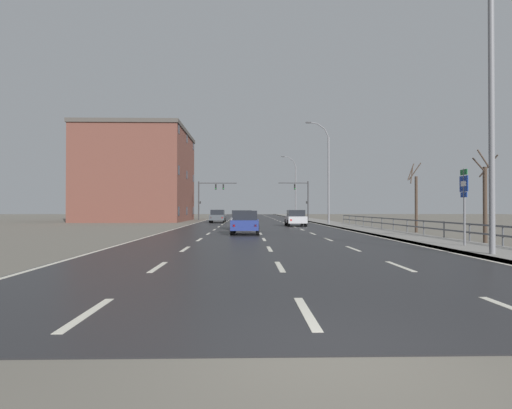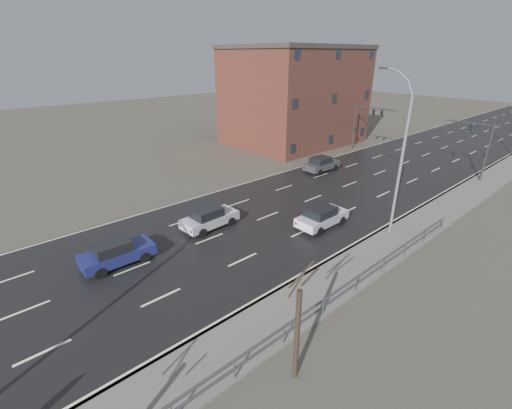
{
  "view_description": "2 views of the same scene",
  "coord_description": "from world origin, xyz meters",
  "px_view_note": "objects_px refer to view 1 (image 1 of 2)",
  "views": [
    {
      "loc": [
        -0.97,
        -4.81,
        1.7
      ],
      "look_at": [
        0.26,
        48.06,
        2.22
      ],
      "focal_mm": 29.7,
      "sensor_mm": 36.0,
      "label": 1
    },
    {
      "loc": [
        17.6,
        17.55,
        11.45
      ],
      "look_at": [
        0.0,
        33.19,
        1.33
      ],
      "focal_mm": 24.61,
      "sensor_mm": 36.0,
      "label": 2
    }
  ],
  "objects_px": {
    "traffic_signal_left": "(209,193)",
    "car_far_left": "(218,216)",
    "highway_sign": "(464,197)",
    "car_mid_centre": "(242,220)",
    "street_lamp_distant": "(295,188)",
    "street_lamp_midground": "(327,174)",
    "street_lamp_foreground": "(487,95)",
    "car_far_right": "(245,222)",
    "car_near_right": "(296,218)",
    "brick_building": "(139,176)",
    "traffic_signal_right": "(303,195)"
  },
  "relations": [
    {
      "from": "street_lamp_distant",
      "to": "car_far_left",
      "type": "xyz_separation_m",
      "value": [
        -11.84,
        -21.68,
        -4.47
      ]
    },
    {
      "from": "traffic_signal_left",
      "to": "car_far_left",
      "type": "relative_size",
      "value": 1.38
    },
    {
      "from": "car_far_right",
      "to": "traffic_signal_right",
      "type": "bearing_deg",
      "value": 77.35
    },
    {
      "from": "car_mid_centre",
      "to": "car_far_right",
      "type": "xyz_separation_m",
      "value": [
        0.33,
        -6.77,
        0.0
      ]
    },
    {
      "from": "street_lamp_midground",
      "to": "car_far_right",
      "type": "bearing_deg",
      "value": -118.36
    },
    {
      "from": "highway_sign",
      "to": "car_far_left",
      "type": "xyz_separation_m",
      "value": [
        -12.8,
        33.23,
        -1.39
      ]
    },
    {
      "from": "traffic_signal_right",
      "to": "traffic_signal_left",
      "type": "xyz_separation_m",
      "value": [
        -13.59,
        1.59,
        0.29
      ]
    },
    {
      "from": "street_lamp_midground",
      "to": "street_lamp_distant",
      "type": "distance_m",
      "value": 29.15
    },
    {
      "from": "car_far_left",
      "to": "highway_sign",
      "type": "bearing_deg",
      "value": -68.49
    },
    {
      "from": "highway_sign",
      "to": "street_lamp_distant",
      "type": "bearing_deg",
      "value": 91.0
    },
    {
      "from": "highway_sign",
      "to": "traffic_signal_left",
      "type": "relative_size",
      "value": 0.6
    },
    {
      "from": "car_far_left",
      "to": "street_lamp_foreground",
      "type": "bearing_deg",
      "value": -71.61
    },
    {
      "from": "street_lamp_foreground",
      "to": "street_lamp_midground",
      "type": "bearing_deg",
      "value": 90.02
    },
    {
      "from": "highway_sign",
      "to": "traffic_signal_right",
      "type": "height_order",
      "value": "traffic_signal_right"
    },
    {
      "from": "highway_sign",
      "to": "car_near_right",
      "type": "distance_m",
      "value": 23.44
    },
    {
      "from": "street_lamp_midground",
      "to": "traffic_signal_right",
      "type": "relative_size",
      "value": 1.91
    },
    {
      "from": "highway_sign",
      "to": "traffic_signal_right",
      "type": "xyz_separation_m",
      "value": [
        -1.26,
        42.37,
        1.49
      ]
    },
    {
      "from": "street_lamp_foreground",
      "to": "brick_building",
      "type": "bearing_deg",
      "value": 117.62
    },
    {
      "from": "street_lamp_midground",
      "to": "street_lamp_distant",
      "type": "relative_size",
      "value": 1.0
    },
    {
      "from": "street_lamp_midground",
      "to": "highway_sign",
      "type": "xyz_separation_m",
      "value": [
        0.94,
        -25.76,
        -3.08
      ]
    },
    {
      "from": "street_lamp_distant",
      "to": "street_lamp_foreground",
      "type": "bearing_deg",
      "value": -89.98
    },
    {
      "from": "street_lamp_distant",
      "to": "car_far_left",
      "type": "height_order",
      "value": "street_lamp_distant"
    },
    {
      "from": "highway_sign",
      "to": "traffic_signal_left",
      "type": "xyz_separation_m",
      "value": [
        -14.85,
        43.96,
        1.78
      ]
    },
    {
      "from": "highway_sign",
      "to": "car_mid_centre",
      "type": "relative_size",
      "value": 0.82
    },
    {
      "from": "traffic_signal_left",
      "to": "car_far_right",
      "type": "relative_size",
      "value": 1.37
    },
    {
      "from": "street_lamp_foreground",
      "to": "traffic_signal_left",
      "type": "relative_size",
      "value": 2.03
    },
    {
      "from": "car_far_left",
      "to": "traffic_signal_left",
      "type": "bearing_deg",
      "value": 101.27
    },
    {
      "from": "traffic_signal_left",
      "to": "car_far_right",
      "type": "bearing_deg",
      "value": -80.89
    },
    {
      "from": "highway_sign",
      "to": "car_mid_centre",
      "type": "height_order",
      "value": "highway_sign"
    },
    {
      "from": "street_lamp_foreground",
      "to": "street_lamp_midground",
      "type": "xyz_separation_m",
      "value": [
        -0.01,
        29.15,
        -0.4
      ]
    },
    {
      "from": "street_lamp_foreground",
      "to": "car_far_left",
      "type": "height_order",
      "value": "street_lamp_foreground"
    },
    {
      "from": "street_lamp_midground",
      "to": "traffic_signal_right",
      "type": "distance_m",
      "value": 16.69
    },
    {
      "from": "car_near_right",
      "to": "car_far_right",
      "type": "xyz_separation_m",
      "value": [
        -4.84,
        -12.89,
        0.0
      ]
    },
    {
      "from": "street_lamp_midground",
      "to": "traffic_signal_right",
      "type": "bearing_deg",
      "value": 91.08
    },
    {
      "from": "street_lamp_foreground",
      "to": "street_lamp_midground",
      "type": "distance_m",
      "value": 29.16
    },
    {
      "from": "traffic_signal_left",
      "to": "street_lamp_midground",
      "type": "bearing_deg",
      "value": -52.62
    },
    {
      "from": "car_far_left",
      "to": "brick_building",
      "type": "distance_m",
      "value": 14.93
    },
    {
      "from": "car_mid_centre",
      "to": "car_far_left",
      "type": "height_order",
      "value": "same"
    },
    {
      "from": "traffic_signal_right",
      "to": "traffic_signal_left",
      "type": "height_order",
      "value": "traffic_signal_left"
    },
    {
      "from": "traffic_signal_right",
      "to": "car_near_right",
      "type": "distance_m",
      "value": 19.91
    },
    {
      "from": "highway_sign",
      "to": "car_mid_centre",
      "type": "distance_m",
      "value": 19.5
    },
    {
      "from": "highway_sign",
      "to": "brick_building",
      "type": "height_order",
      "value": "brick_building"
    },
    {
      "from": "car_mid_centre",
      "to": "car_far_left",
      "type": "relative_size",
      "value": 1.01
    },
    {
      "from": "traffic_signal_right",
      "to": "car_far_right",
      "type": "height_order",
      "value": "traffic_signal_right"
    },
    {
      "from": "street_lamp_foreground",
      "to": "car_far_right",
      "type": "bearing_deg",
      "value": 122.22
    },
    {
      "from": "traffic_signal_right",
      "to": "brick_building",
      "type": "distance_m",
      "value": 23.15
    },
    {
      "from": "car_near_right",
      "to": "brick_building",
      "type": "bearing_deg",
      "value": 137.11
    },
    {
      "from": "car_near_right",
      "to": "street_lamp_distant",
      "type": "bearing_deg",
      "value": 83.41
    },
    {
      "from": "highway_sign",
      "to": "brick_building",
      "type": "bearing_deg",
      "value": 120.51
    },
    {
      "from": "traffic_signal_left",
      "to": "car_far_right",
      "type": "distance_m",
      "value": 34.48
    }
  ]
}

